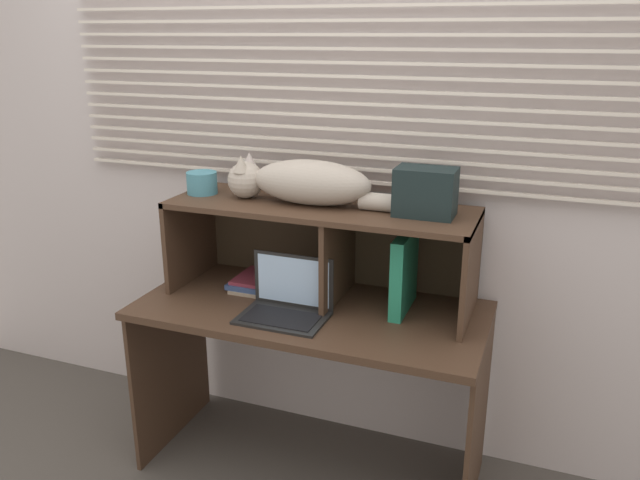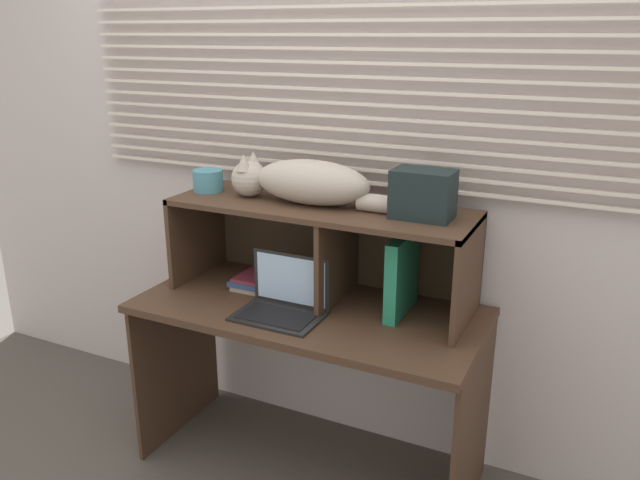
{
  "view_description": "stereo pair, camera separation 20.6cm",
  "coord_description": "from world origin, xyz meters",
  "px_view_note": "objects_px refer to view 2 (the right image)",
  "views": [
    {
      "loc": [
        0.84,
        -1.9,
        1.76
      ],
      "look_at": [
        0.0,
        0.3,
        0.98
      ],
      "focal_mm": 35.6,
      "sensor_mm": 36.0,
      "label": 1
    },
    {
      "loc": [
        1.03,
        -1.82,
        1.76
      ],
      "look_at": [
        0.0,
        0.3,
        0.98
      ],
      "focal_mm": 35.6,
      "sensor_mm": 36.0,
      "label": 2
    }
  ],
  "objects_px": {
    "small_basket": "(208,180)",
    "laptop": "(283,302)",
    "binder_upright": "(402,275)",
    "book_stack": "(256,279)",
    "storage_box": "(423,194)",
    "cat": "(305,182)"
  },
  "relations": [
    {
      "from": "small_basket",
      "to": "laptop",
      "type": "bearing_deg",
      "value": -24.02
    },
    {
      "from": "binder_upright",
      "to": "small_basket",
      "type": "xyz_separation_m",
      "value": [
        -0.86,
        0.0,
        0.28
      ]
    },
    {
      "from": "laptop",
      "to": "small_basket",
      "type": "relative_size",
      "value": 2.61
    },
    {
      "from": "book_stack",
      "to": "small_basket",
      "type": "bearing_deg",
      "value": 179.53
    },
    {
      "from": "small_basket",
      "to": "storage_box",
      "type": "distance_m",
      "value": 0.92
    },
    {
      "from": "storage_box",
      "to": "laptop",
      "type": "bearing_deg",
      "value": -155.99
    },
    {
      "from": "binder_upright",
      "to": "small_basket",
      "type": "bearing_deg",
      "value": 180.0
    },
    {
      "from": "laptop",
      "to": "storage_box",
      "type": "xyz_separation_m",
      "value": [
        0.46,
        0.21,
        0.42
      ]
    },
    {
      "from": "storage_box",
      "to": "book_stack",
      "type": "bearing_deg",
      "value": -179.85
    },
    {
      "from": "laptop",
      "to": "storage_box",
      "type": "relative_size",
      "value": 1.5
    },
    {
      "from": "laptop",
      "to": "storage_box",
      "type": "distance_m",
      "value": 0.66
    },
    {
      "from": "cat",
      "to": "book_stack",
      "type": "height_order",
      "value": "cat"
    },
    {
      "from": "laptop",
      "to": "storage_box",
      "type": "bearing_deg",
      "value": 24.01
    },
    {
      "from": "laptop",
      "to": "storage_box",
      "type": "height_order",
      "value": "storage_box"
    },
    {
      "from": "laptop",
      "to": "small_basket",
      "type": "xyz_separation_m",
      "value": [
        -0.46,
        0.21,
        0.38
      ]
    },
    {
      "from": "cat",
      "to": "laptop",
      "type": "relative_size",
      "value": 2.52
    },
    {
      "from": "small_basket",
      "to": "binder_upright",
      "type": "bearing_deg",
      "value": 0.0
    },
    {
      "from": "book_stack",
      "to": "storage_box",
      "type": "height_order",
      "value": "storage_box"
    },
    {
      "from": "book_stack",
      "to": "storage_box",
      "type": "bearing_deg",
      "value": 0.15
    },
    {
      "from": "cat",
      "to": "binder_upright",
      "type": "xyz_separation_m",
      "value": [
        0.41,
        0.0,
        -0.31
      ]
    },
    {
      "from": "book_stack",
      "to": "storage_box",
      "type": "xyz_separation_m",
      "value": [
        0.7,
        0.0,
        0.45
      ]
    },
    {
      "from": "binder_upright",
      "to": "small_basket",
      "type": "distance_m",
      "value": 0.9
    }
  ]
}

